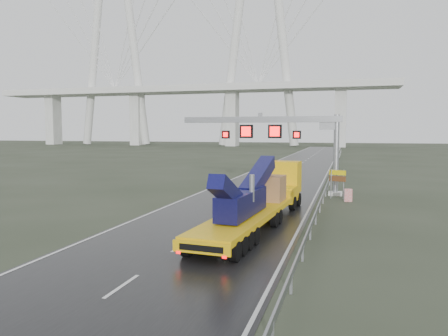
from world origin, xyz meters
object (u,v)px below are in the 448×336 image
(sign_gantry, at_px, (283,132))
(striped_barrier, at_px, (348,195))
(exit_sign_pair, at_px, (337,178))
(heavy_haul_truck, at_px, (264,196))

(sign_gantry, distance_m, striped_barrier, 8.50)
(exit_sign_pair, height_order, striped_barrier, exit_sign_pair)
(heavy_haul_truck, xyz_separation_m, exit_sign_pair, (4.32, 10.64, 0.14))
(exit_sign_pair, relative_size, striped_barrier, 2.38)
(exit_sign_pair, xyz_separation_m, striped_barrier, (0.90, -1.40, -1.21))
(sign_gantry, height_order, exit_sign_pair, sign_gantry)
(striped_barrier, bearing_deg, sign_gantry, 138.83)
(sign_gantry, xyz_separation_m, exit_sign_pair, (5.00, -1.99, -3.88))
(exit_sign_pair, bearing_deg, sign_gantry, 176.01)
(sign_gantry, bearing_deg, heavy_haul_truck, -86.96)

